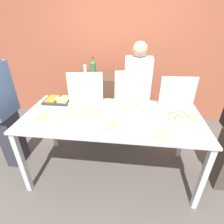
% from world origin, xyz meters
% --- Properties ---
extents(ground_plane, '(16.00, 16.00, 0.00)m').
position_xyz_m(ground_plane, '(0.00, 0.00, 0.00)').
color(ground_plane, '#514C47').
extents(brick_wall_behind, '(10.00, 0.06, 2.80)m').
position_xyz_m(brick_wall_behind, '(0.00, 1.70, 1.40)').
color(brick_wall_behind, '#9E5138').
rests_on(brick_wall_behind, ground_plane).
extents(buffet_table, '(2.13, 0.96, 0.92)m').
position_xyz_m(buffet_table, '(0.00, 0.00, 0.81)').
color(buffet_table, silver).
rests_on(buffet_table, ground_plane).
extents(pizza_box_far_left, '(0.51, 0.53, 0.44)m').
position_xyz_m(pizza_box_far_left, '(-0.35, 0.08, 1.00)').
color(pizza_box_far_left, white).
rests_on(pizza_box_far_left, buffet_table).
extents(pizza_box_near_left, '(0.47, 0.48, 0.42)m').
position_xyz_m(pizza_box_near_left, '(0.22, 0.29, 0.99)').
color(pizza_box_near_left, white).
rests_on(pizza_box_near_left, buffet_table).
extents(pizza_box_near_right, '(0.45, 0.47, 0.42)m').
position_xyz_m(pizza_box_near_right, '(0.79, 0.10, 0.99)').
color(pizza_box_near_right, white).
rests_on(pizza_box_near_right, buffet_table).
extents(paper_plate_front_right, '(0.23, 0.23, 0.03)m').
position_xyz_m(paper_plate_front_right, '(-0.81, -0.13, 0.93)').
color(paper_plate_front_right, white).
rests_on(paper_plate_front_right, buffet_table).
extents(paper_plate_front_left, '(0.23, 0.23, 0.03)m').
position_xyz_m(paper_plate_front_left, '(0.52, -0.34, 0.93)').
color(paper_plate_front_left, white).
rests_on(paper_plate_front_left, buffet_table).
extents(paper_plate_front_center, '(0.25, 0.25, 0.03)m').
position_xyz_m(paper_plate_front_center, '(0.03, -0.22, 0.93)').
color(paper_plate_front_center, white).
rests_on(paper_plate_front_center, buffet_table).
extents(veggie_tray, '(0.38, 0.28, 0.05)m').
position_xyz_m(veggie_tray, '(-0.79, 0.30, 0.94)').
color(veggie_tray, '#28282D').
rests_on(veggie_tray, buffet_table).
extents(sideboard_podium, '(0.70, 0.57, 1.10)m').
position_xyz_m(sideboard_podium, '(-0.37, 1.01, 0.55)').
color(sideboard_podium, '#4C3323').
rests_on(sideboard_podium, ground_plane).
extents(soda_bottle, '(0.09, 0.09, 0.30)m').
position_xyz_m(soda_bottle, '(-0.42, 0.96, 1.23)').
color(soda_bottle, '#2D6638').
rests_on(soda_bottle, sideboard_podium).
extents(soda_can_silver, '(0.07, 0.07, 0.12)m').
position_xyz_m(soda_can_silver, '(-0.61, 1.15, 1.16)').
color(soda_can_silver, silver).
rests_on(soda_can_silver, sideboard_podium).
extents(person_guest_plaid, '(0.40, 0.22, 1.66)m').
position_xyz_m(person_guest_plaid, '(0.30, 0.81, 0.87)').
color(person_guest_plaid, '#473D33').
rests_on(person_guest_plaid, ground_plane).
extents(person_guest_cap, '(0.22, 0.40, 1.71)m').
position_xyz_m(person_guest_cap, '(-1.45, 0.03, 0.89)').
color(person_guest_cap, '#2D2D38').
rests_on(person_guest_cap, ground_plane).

